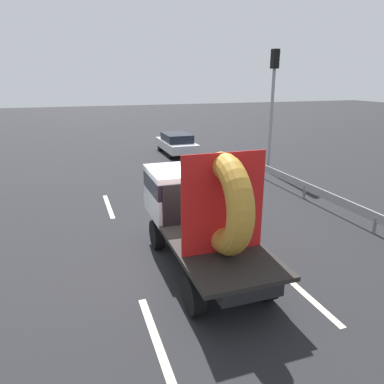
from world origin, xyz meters
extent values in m
plane|color=black|center=(0.00, 0.00, 0.00)|extent=(120.00, 120.00, 0.00)
cylinder|color=black|center=(-0.51, 0.88, 0.42)|extent=(0.28, 0.84, 0.84)
cylinder|color=black|center=(1.19, 0.88, 0.42)|extent=(0.28, 0.84, 0.84)
cylinder|color=black|center=(-0.51, -2.40, 0.42)|extent=(0.28, 0.84, 0.84)
cylinder|color=black|center=(1.19, -2.40, 0.42)|extent=(0.28, 0.84, 0.84)
cube|color=black|center=(0.34, -0.79, 0.84)|extent=(1.30, 5.22, 0.25)
cube|color=silver|center=(0.34, 0.88, 1.64)|extent=(2.00, 1.87, 1.35)
cube|color=black|center=(0.34, 0.83, 1.94)|extent=(2.02, 1.78, 0.44)
cube|color=black|center=(0.34, -1.73, 1.01)|extent=(2.00, 3.34, 0.10)
cube|color=black|center=(0.34, -0.11, 1.61)|extent=(1.80, 0.08, 1.10)
torus|color=#B7842D|center=(0.34, -1.88, 2.18)|extent=(0.56, 2.23, 2.23)
cube|color=red|center=(0.34, -1.88, 2.18)|extent=(1.90, 0.03, 2.23)
cylinder|color=black|center=(3.17, 15.22, 0.32)|extent=(0.22, 0.63, 0.63)
cylinder|color=black|center=(4.71, 15.22, 0.32)|extent=(0.22, 0.63, 0.63)
cylinder|color=black|center=(3.17, 12.57, 0.32)|extent=(0.22, 0.63, 0.63)
cylinder|color=black|center=(4.71, 12.57, 0.32)|extent=(0.22, 0.63, 0.63)
cube|color=silver|center=(3.94, 13.90, 0.59)|extent=(1.78, 4.14, 0.54)
cube|color=black|center=(3.94, 13.80, 1.10)|extent=(1.60, 2.32, 0.49)
cylinder|color=gray|center=(7.15, 7.71, 2.60)|extent=(0.16, 0.16, 5.20)
cube|color=black|center=(7.15, 7.71, 5.65)|extent=(0.30, 0.36, 0.90)
sphere|color=yellow|center=(7.32, 7.71, 5.93)|extent=(0.20, 0.20, 0.20)
cube|color=gray|center=(6.29, 1.46, 0.55)|extent=(0.06, 14.84, 0.32)
cylinder|color=slate|center=(6.29, -0.39, 0.28)|extent=(0.10, 0.10, 0.55)
cylinder|color=slate|center=(6.29, 3.32, 0.28)|extent=(0.10, 0.10, 0.55)
cylinder|color=slate|center=(6.29, 7.03, 0.28)|extent=(0.10, 0.10, 0.55)
cube|color=beige|center=(-1.45, -3.07, 0.00)|extent=(0.16, 2.97, 0.01)
cube|color=beige|center=(-1.45, 4.99, 0.00)|extent=(0.16, 2.77, 0.01)
cube|color=beige|center=(2.14, -2.74, 0.00)|extent=(0.16, 2.19, 0.01)
cube|color=beige|center=(2.14, 4.78, 0.00)|extent=(0.16, 2.71, 0.01)
camera|label=1|loc=(-2.65, -8.56, 4.74)|focal=33.80mm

